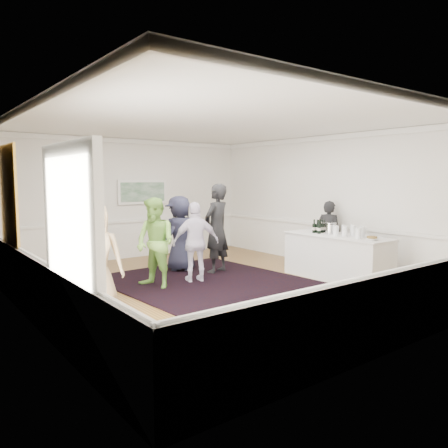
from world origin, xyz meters
TOP-DOWN VIEW (x-y plane):
  - floor at (0.00, 0.00)m, footprint 8.00×8.00m
  - ceiling at (0.00, 0.00)m, footprint 7.00×8.00m
  - wall_left at (-3.50, 0.00)m, footprint 0.02×8.00m
  - wall_right at (3.50, 0.00)m, footprint 0.02×8.00m
  - wall_back at (0.00, 4.00)m, footprint 7.00×0.02m
  - wall_front at (0.00, -4.00)m, footprint 7.00×0.02m
  - wainscoting at (0.00, 0.00)m, footprint 7.00×8.00m
  - mirror at (-3.45, 1.30)m, footprint 0.05×1.25m
  - doorway at (-3.45, -1.90)m, footprint 0.10×1.78m
  - landscape_painting at (0.40, 3.95)m, footprint 1.44×0.06m
  - area_rug at (0.09, 0.08)m, footprint 3.85×4.90m
  - serving_table at (2.43, -1.05)m, footprint 0.89×2.35m
  - bartender at (3.20, -0.18)m, footprint 0.56×0.69m
  - guest_tan at (-2.50, -0.16)m, footprint 0.98×0.78m
  - guest_green at (-1.00, 0.64)m, footprint 0.90×1.03m
  - guest_lilac at (-0.10, 0.56)m, footprint 1.05×0.69m
  - guest_dark_a at (0.28, 1.84)m, footprint 1.23×0.87m
  - guest_dark_b at (0.77, 1.03)m, footprint 0.85×0.69m
  - guest_navy at (0.23, 1.68)m, footprint 0.99×0.95m
  - wine_bottles at (2.43, -0.53)m, footprint 0.36×0.30m
  - juice_pitchers at (2.41, -1.40)m, footprint 0.44×0.64m
  - ice_bucket at (2.47, -0.83)m, footprint 0.26×0.26m
  - nut_bowl at (2.33, -1.95)m, footprint 0.23×0.23m

SIDE VIEW (x-z plane):
  - floor at x=0.00m, z-range 0.00..0.00m
  - area_rug at x=0.09m, z-range 0.00..0.02m
  - serving_table at x=2.43m, z-range 0.00..0.96m
  - wainscoting at x=0.00m, z-range 0.00..1.00m
  - bartender at x=3.20m, z-range 0.00..1.62m
  - guest_lilac at x=-0.10m, z-range 0.00..1.67m
  - guest_navy at x=0.23m, z-range 0.00..1.71m
  - guest_dark_a at x=0.28m, z-range 0.00..1.74m
  - guest_tan at x=-2.50m, z-range 0.00..1.77m
  - guest_green at x=-1.00m, z-range 0.00..1.78m
  - nut_bowl at x=2.33m, z-range 0.95..1.03m
  - guest_dark_b at x=0.77m, z-range 0.00..2.03m
  - ice_bucket at x=2.47m, z-range 0.94..1.19m
  - juice_pitchers at x=2.41m, z-range 0.95..1.19m
  - wine_bottles at x=2.43m, z-range 0.95..1.26m
  - doorway at x=-3.45m, z-range 0.14..2.70m
  - wall_left at x=-3.50m, z-range 0.00..3.20m
  - wall_right at x=3.50m, z-range 0.00..3.20m
  - wall_back at x=0.00m, z-range 0.00..3.20m
  - wall_front at x=0.00m, z-range 0.00..3.20m
  - landscape_painting at x=0.40m, z-range 1.45..2.11m
  - mirror at x=-3.45m, z-range 0.88..2.73m
  - ceiling at x=0.00m, z-range 3.19..3.21m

